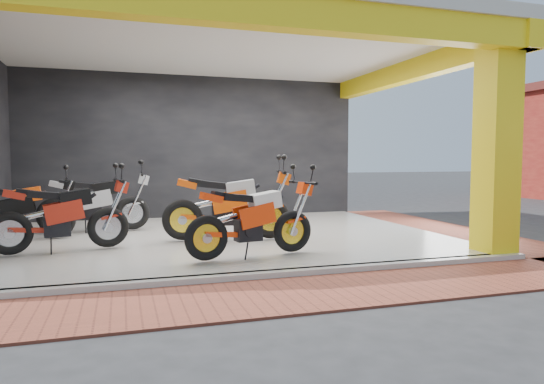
{
  "coord_description": "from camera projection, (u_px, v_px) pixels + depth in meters",
  "views": [
    {
      "loc": [
        -1.7,
        -6.78,
        1.52
      ],
      "look_at": [
        0.95,
        1.73,
        0.9
      ],
      "focal_mm": 32.0,
      "sensor_mm": 36.0,
      "label": 1
    }
  ],
  "objects": [
    {
      "name": "moto_row_d",
      "position": [
        132.0,
        197.0,
        9.49
      ],
      "size": [
        2.18,
        0.81,
        1.33
      ],
      "primitive_type": null,
      "rotation": [
        0.0,
        0.0,
        -0.0
      ],
      "color": "#9B9EA3",
      "rests_on": "showroom_floor"
    },
    {
      "name": "floor_kerb",
      "position": [
        265.0,
        275.0,
        6.09
      ],
      "size": [
        8.0,
        0.2,
        0.1
      ],
      "primitive_type": "cube",
      "color": "silver",
      "rests_on": "ground"
    },
    {
      "name": "paver_front",
      "position": [
        285.0,
        295.0,
        5.35
      ],
      "size": [
        9.0,
        1.4,
        0.03
      ],
      "primitive_type": "cube",
      "color": "#974431",
      "rests_on": "ground"
    },
    {
      "name": "moto_row_b",
      "position": [
        108.0,
        208.0,
        7.58
      ],
      "size": [
        2.21,
        1.11,
        1.29
      ],
      "primitive_type": null,
      "rotation": [
        0.0,
        0.0,
        0.16
      ],
      "color": "#AC2212",
      "rests_on": "showroom_floor"
    },
    {
      "name": "back_wall",
      "position": [
        194.0,
        149.0,
        11.8
      ],
      "size": [
        8.2,
        0.2,
        3.5
      ],
      "primitive_type": "cube",
      "color": "black",
      "rests_on": "ground"
    },
    {
      "name": "corner_column",
      "position": [
        497.0,
        143.0,
        7.34
      ],
      "size": [
        0.5,
        0.5,
        3.5
      ],
      "primitive_type": "cube",
      "color": "yellow",
      "rests_on": "ground"
    },
    {
      "name": "header_beam_front",
      "position": [
        264.0,
        12.0,
        5.88
      ],
      "size": [
        8.4,
        0.3,
        0.4
      ],
      "primitive_type": "cube",
      "color": "yellow",
      "rests_on": "corner_column"
    },
    {
      "name": "moto_row_c",
      "position": [
        57.0,
        203.0,
        8.54
      ],
      "size": [
        2.11,
        0.94,
        1.25
      ],
      "primitive_type": null,
      "rotation": [
        0.0,
        0.0,
        0.09
      ],
      "color": "black",
      "rests_on": "showroom_floor"
    },
    {
      "name": "paver_right",
      "position": [
        439.0,
        229.0,
        10.39
      ],
      "size": [
        1.4,
        7.0,
        0.03
      ],
      "primitive_type": "cube",
      "color": "#974431",
      "rests_on": "ground"
    },
    {
      "name": "moto_row_a",
      "position": [
        270.0,
        199.0,
        8.4
      ],
      "size": [
        2.44,
        1.28,
        1.42
      ],
      "primitive_type": null,
      "rotation": [
        0.0,
        0.0,
        -0.19
      ],
      "color": "#DE4B09",
      "rests_on": "showroom_floor"
    },
    {
      "name": "moto_hero",
      "position": [
        292.0,
        211.0,
        7.21
      ],
      "size": [
        2.19,
        1.12,
        1.27
      ],
      "primitive_type": null,
      "rotation": [
        0.0,
        0.0,
        0.17
      ],
      "color": "#FB3A0A",
      "rests_on": "showroom_floor"
    },
    {
      "name": "showroom_floor",
      "position": [
        219.0,
        238.0,
        8.97
      ],
      "size": [
        8.0,
        6.0,
        0.1
      ],
      "primitive_type": "cube",
      "color": "silver",
      "rests_on": "ground"
    },
    {
      "name": "header_beam_right",
      "position": [
        410.0,
        71.0,
        9.93
      ],
      "size": [
        0.3,
        6.4,
        0.4
      ],
      "primitive_type": "cube",
      "color": "yellow",
      "rests_on": "corner_column"
    },
    {
      "name": "ground",
      "position": [
        245.0,
        263.0,
        7.07
      ],
      "size": [
        80.0,
        80.0,
        0.0
      ],
      "primitive_type": "plane",
      "color": "#2D2D30",
      "rests_on": "ground"
    },
    {
      "name": "showroom_ceiling",
      "position": [
        217.0,
        43.0,
        8.72
      ],
      "size": [
        8.4,
        6.4,
        0.2
      ],
      "primitive_type": "cube",
      "color": "beige",
      "rests_on": "corner_column"
    }
  ]
}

